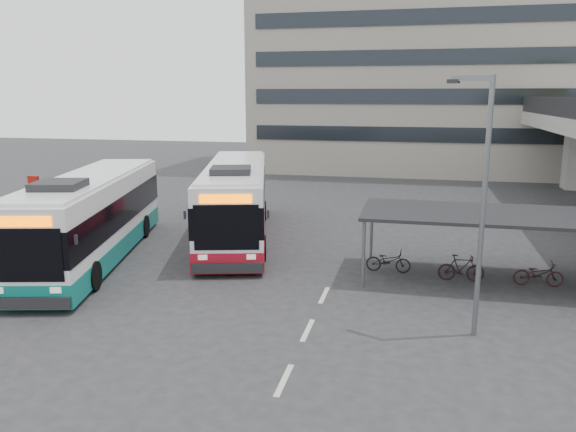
% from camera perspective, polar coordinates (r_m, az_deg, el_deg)
% --- Properties ---
extents(ground, '(120.00, 120.00, 0.00)m').
position_cam_1_polar(ground, '(19.99, -3.46, -7.49)').
color(ground, '#28282B').
rests_on(ground, ground).
extents(bike_shelter, '(10.00, 4.00, 2.54)m').
position_cam_1_polar(bike_shelter, '(21.87, 20.66, -2.05)').
color(bike_shelter, '#595B60').
rests_on(bike_shelter, ground).
extents(office_block, '(30.00, 15.00, 25.00)m').
position_cam_1_polar(office_block, '(54.35, 14.18, 17.97)').
color(office_block, gray).
rests_on(office_block, ground).
extents(road_markings, '(0.15, 7.60, 0.01)m').
position_cam_1_polar(road_markings, '(16.72, 2.00, -11.51)').
color(road_markings, beige).
rests_on(road_markings, ground).
extents(bus_main, '(6.00, 13.11, 3.79)m').
position_cam_1_polar(bus_main, '(26.95, -5.33, 1.54)').
color(bus_main, white).
rests_on(bus_main, ground).
extents(bus_teal, '(5.69, 12.98, 3.75)m').
position_cam_1_polar(bus_teal, '(24.65, -19.31, -0.16)').
color(bus_teal, white).
rests_on(bus_teal, ground).
extents(pedestrian, '(0.75, 0.76, 1.76)m').
position_cam_1_polar(pedestrian, '(22.85, -4.00, -2.65)').
color(pedestrian, black).
rests_on(pedestrian, ground).
extents(lamp_post, '(1.21, 0.61, 7.25)m').
position_cam_1_polar(lamp_post, '(16.15, 19.00, 2.29)').
color(lamp_post, '#595B60').
rests_on(lamp_post, ground).
extents(sign_totem_north, '(0.60, 0.21, 2.77)m').
position_cam_1_polar(sign_totem_north, '(31.00, -24.27, 1.28)').
color(sign_totem_north, '#9C1209').
rests_on(sign_totem_north, ground).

